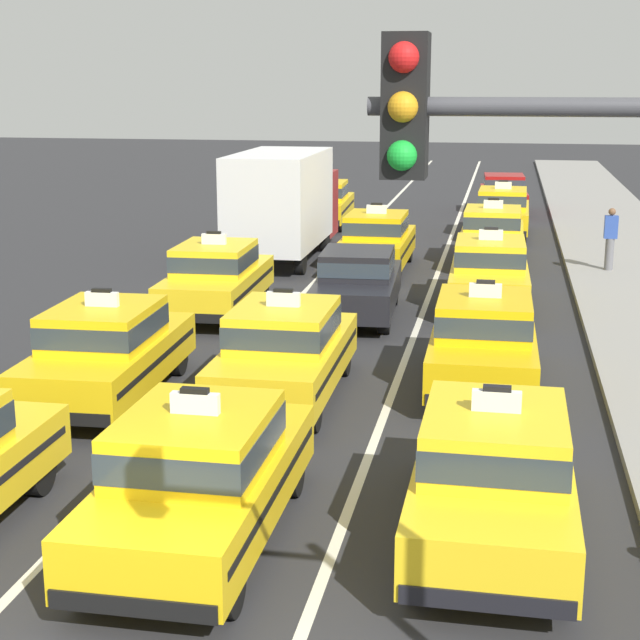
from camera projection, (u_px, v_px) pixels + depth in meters
name	position (u px, v px, depth m)	size (l,w,h in m)	color
lane_stripe_left_center	(325.00, 270.00, 28.35)	(0.14, 80.00, 0.01)	silver
lane_stripe_center_right	(437.00, 274.00, 27.77)	(0.14, 80.00, 0.01)	silver
taxi_left_second	(107.00, 350.00, 16.74)	(1.97, 4.62, 1.96)	black
taxi_left_third	(216.00, 277.00, 22.93)	(1.95, 4.61, 1.96)	black
box_truck_left_fourth	(285.00, 200.00, 29.80)	(2.34, 6.98, 3.27)	black
taxi_left_fifth	(324.00, 202.00, 36.78)	(2.02, 4.64, 1.96)	black
taxi_center_nearest	(200.00, 474.00, 11.47)	(1.82, 4.56, 1.96)	black
taxi_center_second	(285.00, 350.00, 16.74)	(1.84, 4.57, 1.96)	black
sedan_center_third	(358.00, 282.00, 22.54)	(1.97, 4.38, 1.58)	black
taxi_center_fourth	(377.00, 240.00, 28.10)	(1.83, 4.57, 1.96)	black
taxi_right_nearest	(494.00, 472.00, 11.54)	(1.84, 4.57, 1.96)	black
taxi_right_second	(483.00, 339.00, 17.43)	(1.86, 4.58, 1.96)	black
taxi_right_third	(489.00, 272.00, 23.54)	(1.89, 4.59, 1.96)	black
taxi_right_fourth	(492.00, 234.00, 29.22)	(1.86, 4.58, 1.96)	black
taxi_right_fifth	(502.00, 211.00, 34.36)	(1.89, 4.59, 1.96)	black
sedan_right_sixth	(503.00, 192.00, 40.26)	(1.99, 4.39, 1.58)	black
pedestrian_mid_block	(610.00, 239.00, 27.44)	(0.36, 0.24, 1.73)	slate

